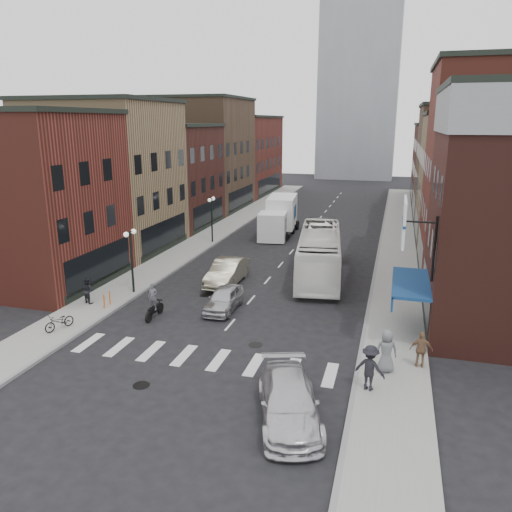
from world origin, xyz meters
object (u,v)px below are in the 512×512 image
at_px(curb_car, 289,402).
at_px(ped_right_a, 370,368).
at_px(bike_rack, 107,300).
at_px(sedan_left_near, 224,299).
at_px(streetlamp_far, 212,211).
at_px(billboard_sign, 406,223).
at_px(motorcycle_rider, 154,302).
at_px(box_truck, 279,217).
at_px(transit_bus, 319,253).
at_px(sedan_left_far, 227,272).
at_px(ped_left_solo, 88,290).
at_px(parked_bicycle, 59,322).
at_px(ped_right_c, 386,351).
at_px(ped_right_b, 421,349).
at_px(streetlamp_near, 131,249).

distance_m(curb_car, ped_right_a, 3.85).
height_order(bike_rack, sedan_left_near, sedan_left_near).
height_order(streetlamp_far, bike_rack, streetlamp_far).
distance_m(billboard_sign, motorcycle_rider, 13.94).
height_order(box_truck, motorcycle_rider, box_truck).
height_order(billboard_sign, streetlamp_far, billboard_sign).
xyz_separation_m(billboard_sign, transit_bus, (-5.40, 10.64, -4.49)).
relative_size(billboard_sign, transit_bus, 0.31).
height_order(box_truck, sedan_left_far, box_truck).
bearing_deg(ped_left_solo, ped_right_a, -177.41).
bearing_deg(parked_bicycle, sedan_left_far, 79.57).
xyz_separation_m(sedan_left_near, ped_right_a, (8.60, -7.00, 0.43)).
height_order(transit_bus, ped_right_c, transit_bus).
bearing_deg(motorcycle_rider, ped_left_solo, 172.06).
distance_m(motorcycle_rider, ped_right_b, 14.13).
bearing_deg(transit_bus, streetlamp_near, -153.45).
xyz_separation_m(transit_bus, ped_right_b, (6.41, -12.61, -0.67)).
relative_size(bike_rack, sedan_left_far, 0.16).
relative_size(transit_bus, parked_bicycle, 7.15).
height_order(motorcycle_rider, transit_bus, transit_bus).
xyz_separation_m(bike_rack, sedan_left_near, (6.57, 1.70, 0.12)).
relative_size(motorcycle_rider, ped_right_a, 1.07).
distance_m(motorcycle_rider, parked_bicycle, 4.89).
distance_m(bike_rack, ped_left_solo, 1.46).
bearing_deg(billboard_sign, ped_right_a, -102.82).
bearing_deg(transit_bus, ped_right_c, -77.18).
distance_m(streetlamp_near, sedan_left_far, 6.48).
bearing_deg(sedan_left_near, ped_left_solo, -169.97).
bearing_deg(ped_left_solo, sedan_left_far, -116.25).
bearing_deg(box_truck, ped_right_a, -76.15).
bearing_deg(ped_right_a, curb_car, 62.77).
bearing_deg(curb_car, ped_right_c, 35.91).
height_order(sedan_left_far, ped_right_b, ped_right_b).
xyz_separation_m(ped_left_solo, ped_right_b, (18.59, -3.01, 0.05)).
xyz_separation_m(transit_bus, parked_bicycle, (-11.33, -13.41, -1.06)).
xyz_separation_m(billboard_sign, bike_rack, (-16.19, 0.80, -5.58)).
relative_size(transit_bus, ped_left_solo, 7.62).
distance_m(billboard_sign, parked_bicycle, 17.84).
bearing_deg(streetlamp_far, box_truck, 45.08).
distance_m(billboard_sign, curb_car, 9.76).
bearing_deg(streetlamp_near, ped_right_a, -28.13).
bearing_deg(sedan_left_near, bike_rack, -165.84).
distance_m(bike_rack, sedan_left_far, 8.15).
bearing_deg(motorcycle_rider, sedan_left_near, 35.15).
height_order(billboard_sign, transit_bus, billboard_sign).
xyz_separation_m(ped_right_a, ped_right_c, (0.58, 1.70, 0.01)).
bearing_deg(box_truck, streetlamp_near, -111.15).
bearing_deg(ped_right_b, streetlamp_near, -21.05).
distance_m(transit_bus, parked_bicycle, 17.59).
distance_m(streetlamp_far, bike_rack, 16.87).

